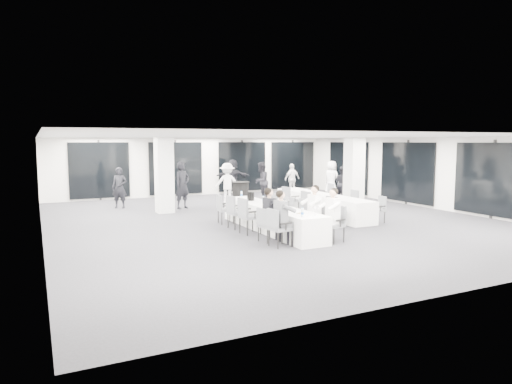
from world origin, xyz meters
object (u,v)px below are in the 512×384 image
at_px(banquet_table_main, 270,218).
at_px(chair_main_right_fourth, 286,210).
at_px(chair_main_right_mid, 302,213).
at_px(standing_guest_c, 227,180).
at_px(chair_side_right_mid, 351,201).
at_px(chair_main_left_fourth, 235,210).
at_px(chair_side_left_mid, 309,203).
at_px(standing_guest_e, 332,176).
at_px(standing_guest_g, 119,185).
at_px(chair_main_left_near, 277,225).
at_px(chair_main_right_far, 270,205).
at_px(chair_main_left_mid, 247,214).
at_px(standing_guest_h, 342,181).
at_px(standing_guest_f, 233,175).
at_px(chair_side_right_near, 379,207).
at_px(chair_main_left_far, 223,207).
at_px(chair_side_left_near, 334,209).
at_px(standing_guest_b, 261,179).
at_px(cocktail_table, 241,194).
at_px(chair_side_left_far, 289,198).
at_px(chair_main_right_near, 335,221).
at_px(chair_main_left_second, 266,223).
at_px(banquet_table_side, 322,205).
at_px(standing_guest_a, 182,182).
at_px(standing_guest_d, 292,177).
at_px(chair_main_right_second, 317,217).
at_px(ice_bucket_near, 285,205).
at_px(ice_bucket_far, 251,196).
at_px(chair_side_right_far, 327,195).

relative_size(banquet_table_main, chair_main_right_fourth, 5.68).
distance_m(chair_main_right_mid, standing_guest_c, 6.74).
xyz_separation_m(chair_main_right_mid, chair_side_right_mid, (3.01, 1.53, -0.01)).
xyz_separation_m(chair_main_left_fourth, chair_side_left_mid, (3.01, 0.60, -0.04)).
bearing_deg(standing_guest_e, standing_guest_g, 68.66).
height_order(chair_main_left_near, chair_main_left_fourth, chair_main_left_fourth).
height_order(standing_guest_e, standing_guest_g, standing_guest_e).
bearing_deg(chair_main_right_far, chair_main_left_mid, 125.51).
bearing_deg(banquet_table_main, standing_guest_h, 37.67).
bearing_deg(standing_guest_h, standing_guest_f, 35.38).
relative_size(chair_main_left_near, chair_main_right_fourth, 1.10).
bearing_deg(standing_guest_e, chair_side_right_near, 137.21).
relative_size(chair_main_left_far, chair_side_left_mid, 0.99).
height_order(chair_side_left_near, standing_guest_e, standing_guest_e).
distance_m(standing_guest_b, standing_guest_f, 2.41).
bearing_deg(cocktail_table, standing_guest_f, 71.16).
height_order(chair_main_right_far, chair_side_left_far, chair_side_left_far).
bearing_deg(chair_main_left_far, chair_main_right_near, 28.28).
distance_m(standing_guest_e, standing_guest_h, 1.77).
relative_size(chair_main_right_mid, standing_guest_b, 0.48).
xyz_separation_m(chair_side_left_near, chair_side_left_mid, (-0.00, 1.51, 0.01)).
xyz_separation_m(chair_main_left_second, standing_guest_b, (3.71, 7.74, 0.46)).
height_order(banquet_table_side, chair_main_right_near, chair_main_right_near).
bearing_deg(standing_guest_a, chair_main_right_fourth, -93.75).
bearing_deg(chair_main_left_fourth, chair_main_left_second, -6.15).
bearing_deg(standing_guest_a, chair_main_left_fourth, -111.93).
bearing_deg(chair_side_left_mid, standing_guest_d, 145.31).
bearing_deg(standing_guest_c, chair_main_right_second, 105.79).
relative_size(chair_main_right_mid, chair_side_left_far, 0.96).
distance_m(chair_main_left_near, chair_main_left_fourth, 2.68).
distance_m(banquet_table_side, ice_bucket_near, 3.91).
bearing_deg(standing_guest_a, standing_guest_c, -3.89).
bearing_deg(ice_bucket_near, standing_guest_a, 100.06).
bearing_deg(chair_side_left_mid, standing_guest_h, 122.10).
relative_size(cocktail_table, chair_main_left_second, 1.14).
relative_size(chair_main_right_mid, chair_side_right_mid, 1.02).
height_order(chair_side_right_near, standing_guest_e, standing_guest_e).
distance_m(chair_side_left_far, ice_bucket_far, 2.61).
distance_m(chair_side_left_near, standing_guest_d, 8.81).
bearing_deg(banquet_table_main, chair_main_right_second, -56.08).
distance_m(chair_main_right_second, standing_guest_a, 6.97).
relative_size(cocktail_table, chair_side_left_far, 1.05).
bearing_deg(standing_guest_b, chair_side_right_far, 65.93).
xyz_separation_m(chair_main_right_fourth, chair_side_right_mid, (3.01, 0.61, 0.02)).
xyz_separation_m(chair_main_right_near, standing_guest_c, (0.37, 8.40, 0.42)).
distance_m(chair_main_left_second, chair_side_left_near, 3.22).
distance_m(standing_guest_e, ice_bucket_far, 8.44).
distance_m(chair_side_right_far, standing_guest_c, 4.53).
relative_size(chair_main_right_mid, ice_bucket_near, 3.82).
height_order(chair_side_left_near, ice_bucket_near, ice_bucket_near).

